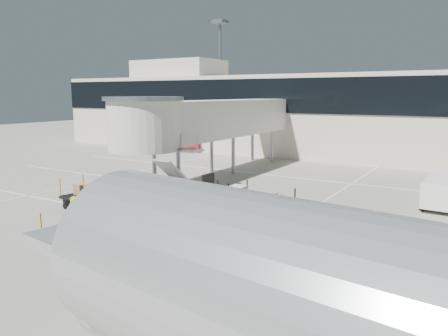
{
  "coord_description": "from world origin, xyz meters",
  "views": [
    {
      "loc": [
        13.85,
        -14.03,
        6.22
      ],
      "look_at": [
        1.05,
        6.98,
        2.0
      ],
      "focal_mm": 35.0,
      "sensor_mm": 36.0,
      "label": 1
    }
  ],
  "objects_px": {
    "minivan": "(445,189)",
    "baggage_tug": "(221,196)",
    "suitcase_cart": "(262,206)",
    "ground_worker": "(73,215)",
    "box_cart_near": "(81,238)",
    "belt_loader": "(187,145)",
    "box_cart_far": "(90,199)"
  },
  "relations": [
    {
      "from": "minivan",
      "to": "baggage_tug",
      "type": "bearing_deg",
      "value": -144.59
    },
    {
      "from": "suitcase_cart",
      "to": "ground_worker",
      "type": "height_order",
      "value": "ground_worker"
    },
    {
      "from": "box_cart_near",
      "to": "belt_loader",
      "type": "xyz_separation_m",
      "value": [
        -14.5,
        26.94,
        0.1
      ]
    },
    {
      "from": "box_cart_near",
      "to": "ground_worker",
      "type": "xyz_separation_m",
      "value": [
        -2.24,
        1.54,
        0.25
      ]
    },
    {
      "from": "baggage_tug",
      "to": "suitcase_cart",
      "type": "bearing_deg",
      "value": -12.11
    },
    {
      "from": "baggage_tug",
      "to": "belt_loader",
      "type": "relative_size",
      "value": 0.72
    },
    {
      "from": "box_cart_far",
      "to": "minivan",
      "type": "relative_size",
      "value": 0.94
    },
    {
      "from": "baggage_tug",
      "to": "minivan",
      "type": "xyz_separation_m",
      "value": [
        10.51,
        6.57,
        0.33
      ]
    },
    {
      "from": "minivan",
      "to": "ground_worker",
      "type": "bearing_deg",
      "value": -131.45
    },
    {
      "from": "box_cart_near",
      "to": "minivan",
      "type": "xyz_separation_m",
      "value": [
        11.56,
        15.42,
        0.4
      ]
    },
    {
      "from": "suitcase_cart",
      "to": "box_cart_near",
      "type": "bearing_deg",
      "value": -101.88
    },
    {
      "from": "baggage_tug",
      "to": "box_cart_far",
      "type": "distance_m",
      "value": 7.09
    },
    {
      "from": "box_cart_far",
      "to": "ground_worker",
      "type": "distance_m",
      "value": 4.0
    },
    {
      "from": "baggage_tug",
      "to": "suitcase_cart",
      "type": "height_order",
      "value": "baggage_tug"
    },
    {
      "from": "box_cart_far",
      "to": "ground_worker",
      "type": "xyz_separation_m",
      "value": [
        2.45,
        -3.15,
        0.23
      ]
    },
    {
      "from": "box_cart_far",
      "to": "belt_loader",
      "type": "relative_size",
      "value": 1.08
    },
    {
      "from": "box_cart_near",
      "to": "ground_worker",
      "type": "height_order",
      "value": "ground_worker"
    },
    {
      "from": "baggage_tug",
      "to": "box_cart_far",
      "type": "xyz_separation_m",
      "value": [
        -5.75,
        -4.15,
        -0.05
      ]
    },
    {
      "from": "box_cart_near",
      "to": "belt_loader",
      "type": "distance_m",
      "value": 30.6
    },
    {
      "from": "minivan",
      "to": "box_cart_far",
      "type": "bearing_deg",
      "value": -143.19
    },
    {
      "from": "baggage_tug",
      "to": "ground_worker",
      "type": "distance_m",
      "value": 8.02
    },
    {
      "from": "ground_worker",
      "to": "minivan",
      "type": "distance_m",
      "value": 19.58
    },
    {
      "from": "ground_worker",
      "to": "minivan",
      "type": "xyz_separation_m",
      "value": [
        13.8,
        13.88,
        0.15
      ]
    },
    {
      "from": "ground_worker",
      "to": "suitcase_cart",
      "type": "bearing_deg",
      "value": 62.8
    },
    {
      "from": "suitcase_cart",
      "to": "box_cart_near",
      "type": "height_order",
      "value": "suitcase_cart"
    },
    {
      "from": "baggage_tug",
      "to": "box_cart_far",
      "type": "bearing_deg",
      "value": -144.92
    },
    {
      "from": "baggage_tug",
      "to": "minivan",
      "type": "distance_m",
      "value": 12.4
    },
    {
      "from": "belt_loader",
      "to": "box_cart_far",
      "type": "bearing_deg",
      "value": -71.64
    },
    {
      "from": "box_cart_near",
      "to": "box_cart_far",
      "type": "relative_size",
      "value": 0.95
    },
    {
      "from": "box_cart_near",
      "to": "box_cart_far",
      "type": "distance_m",
      "value": 6.64
    },
    {
      "from": "box_cart_far",
      "to": "ground_worker",
      "type": "relative_size",
      "value": 2.48
    },
    {
      "from": "box_cart_far",
      "to": "baggage_tug",
      "type": "bearing_deg",
      "value": 39.69
    }
  ]
}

